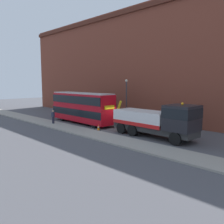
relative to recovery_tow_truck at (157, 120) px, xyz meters
name	(u,v)px	position (x,y,z in m)	size (l,w,h in m)	color
ground_plane	(118,129)	(-5.77, 0.57, -1.76)	(120.00, 120.00, 0.00)	#4C4C51
near_kerb	(91,134)	(-5.77, -3.63, -1.68)	(60.00, 2.80, 0.15)	gray
building_facade	(155,62)	(-5.77, 7.51, 6.31)	(60.00, 1.50, 16.00)	brown
recovery_tow_truck	(157,120)	(0.00, 0.00, 0.00)	(10.18, 2.88, 3.67)	#2D2D2D
double_decker_bus	(82,106)	(-12.05, 0.01, 0.47)	(11.10, 2.85, 4.06)	#B70C19
pedestrian_onlooker	(53,117)	(-13.71, -3.39, -0.77)	(0.40, 0.47, 1.71)	#232333
traffic_cone_near_bus	(98,127)	(-6.72, -1.72, -1.42)	(0.36, 0.36, 0.72)	orange
street_lamp	(126,97)	(-8.84, 5.31, 1.71)	(0.36, 0.36, 5.83)	#38383D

